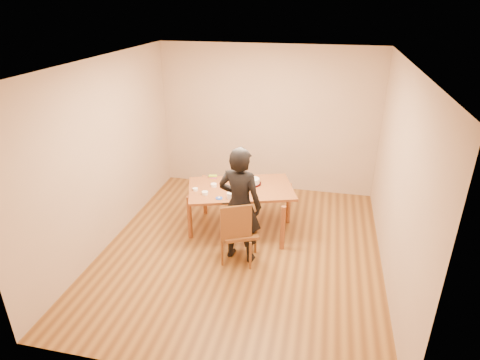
% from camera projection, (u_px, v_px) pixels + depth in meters
% --- Properties ---
extents(room_shell, '(4.00, 4.50, 2.70)m').
position_uv_depth(room_shell, '(247.00, 157.00, 5.68)').
color(room_shell, brown).
rests_on(room_shell, ground).
extents(dining_table, '(1.80, 1.38, 0.04)m').
position_uv_depth(dining_table, '(241.00, 189.00, 6.16)').
color(dining_table, brown).
rests_on(dining_table, floor).
extents(dining_chair, '(0.61, 0.61, 0.04)m').
position_uv_depth(dining_chair, '(239.00, 232.00, 5.56)').
color(dining_chair, brown).
rests_on(dining_chair, floor).
extents(cake_plate, '(0.26, 0.26, 0.02)m').
position_uv_depth(cake_plate, '(253.00, 184.00, 6.26)').
color(cake_plate, red).
rests_on(cake_plate, dining_table).
extents(cake, '(0.21, 0.21, 0.07)m').
position_uv_depth(cake, '(253.00, 181.00, 6.25)').
color(cake, white).
rests_on(cake, cake_plate).
extents(frosting_dome, '(0.20, 0.20, 0.03)m').
position_uv_depth(frosting_dome, '(253.00, 178.00, 6.23)').
color(frosting_dome, white).
rests_on(frosting_dome, cake).
extents(frosting_tub, '(0.10, 0.10, 0.09)m').
position_uv_depth(frosting_tub, '(230.00, 196.00, 5.81)').
color(frosting_tub, white).
rests_on(frosting_tub, dining_table).
extents(frosting_lid, '(0.10, 0.10, 0.01)m').
position_uv_depth(frosting_lid, '(219.00, 198.00, 5.82)').
color(frosting_lid, '#193DA8').
rests_on(frosting_lid, dining_table).
extents(frosting_dollop, '(0.04, 0.04, 0.02)m').
position_uv_depth(frosting_dollop, '(219.00, 197.00, 5.81)').
color(frosting_dollop, white).
rests_on(frosting_dollop, frosting_lid).
extents(ramekin_green, '(0.09, 0.09, 0.04)m').
position_uv_depth(ramekin_green, '(205.00, 193.00, 5.93)').
color(ramekin_green, white).
rests_on(ramekin_green, dining_table).
extents(ramekin_yellow, '(0.09, 0.09, 0.04)m').
position_uv_depth(ramekin_yellow, '(214.00, 185.00, 6.18)').
color(ramekin_yellow, white).
rests_on(ramekin_yellow, dining_table).
extents(ramekin_multi, '(0.08, 0.08, 0.04)m').
position_uv_depth(ramekin_multi, '(195.00, 189.00, 6.05)').
color(ramekin_multi, white).
rests_on(ramekin_multi, dining_table).
extents(candy_box_pink, '(0.12, 0.07, 0.02)m').
position_uv_depth(candy_box_pink, '(213.00, 177.00, 6.48)').
color(candy_box_pink, '#D23178').
rests_on(candy_box_pink, dining_table).
extents(candy_box_green, '(0.14, 0.09, 0.02)m').
position_uv_depth(candy_box_green, '(213.00, 176.00, 6.48)').
color(candy_box_green, '#2E981C').
rests_on(candy_box_green, candy_box_pink).
extents(spatula, '(0.15, 0.08, 0.01)m').
position_uv_depth(spatula, '(228.00, 203.00, 5.68)').
color(spatula, black).
rests_on(spatula, dining_table).
extents(person, '(0.67, 0.50, 1.68)m').
position_uv_depth(person, '(240.00, 205.00, 5.44)').
color(person, black).
rests_on(person, floor).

